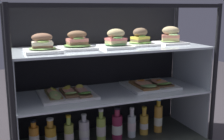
{
  "coord_description": "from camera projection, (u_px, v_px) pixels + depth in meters",
  "views": [
    {
      "loc": [
        -0.7,
        -1.75,
        0.92
      ],
      "look_at": [
        0.0,
        0.0,
        0.53
      ],
      "focal_mm": 47.26,
      "sensor_mm": 36.0,
      "label": 1
    }
  ],
  "objects": [
    {
      "name": "juice_bottle_back_right",
      "position": [
        69.0,
        134.0,
        1.92
      ],
      "size": [
        0.06,
        0.06,
        0.21
      ],
      "color": "#BEC74E",
      "rests_on": "case_base_deck"
    },
    {
      "name": "plated_roll_sandwich_near_right_corner",
      "position": [
        42.0,
        46.0,
        1.66
      ],
      "size": [
        0.2,
        0.2,
        0.11
      ],
      "color": "white",
      "rests_on": "shelf_upper_glass"
    },
    {
      "name": "case_frame",
      "position": [
        104.0,
        68.0,
        2.07
      ],
      "size": [
        1.31,
        0.5,
        0.95
      ],
      "color": "black",
      "rests_on": "ground"
    },
    {
      "name": "juice_bottle_front_fourth",
      "position": [
        101.0,
        129.0,
        2.0
      ],
      "size": [
        0.06,
        0.06,
        0.22
      ],
      "color": "#B7D552",
      "rests_on": "case_base_deck"
    },
    {
      "name": "juice_bottle_front_middle",
      "position": [
        51.0,
        137.0,
        1.88
      ],
      "size": [
        0.07,
        0.07,
        0.2
      ],
      "color": "gold",
      "rests_on": "case_base_deck"
    },
    {
      "name": "juice_bottle_tucked_behind",
      "position": [
        131.0,
        125.0,
        2.06
      ],
      "size": [
        0.06,
        0.06,
        0.21
      ],
      "color": "white",
      "rests_on": "case_base_deck"
    },
    {
      "name": "open_sandwich_tray_right_of_center",
      "position": [
        150.0,
        85.0,
        2.06
      ],
      "size": [
        0.34,
        0.31,
        0.06
      ],
      "color": "white",
      "rests_on": "shelf_lower_glass"
    },
    {
      "name": "shelf_lower_glass",
      "position": [
        112.0,
        93.0,
        1.95
      ],
      "size": [
        1.26,
        0.46,
        0.01
      ],
      "primitive_type": "cube",
      "color": "silver",
      "rests_on": "riser_lower_tier"
    },
    {
      "name": "riser_lower_tier",
      "position": [
        112.0,
        117.0,
        1.99
      ],
      "size": [
        1.25,
        0.45,
        0.33
      ],
      "color": "silver",
      "rests_on": "case_base_deck"
    },
    {
      "name": "plated_roll_sandwich_mid_left",
      "position": [
        116.0,
        41.0,
        1.85
      ],
      "size": [
        0.2,
        0.2,
        0.12
      ],
      "color": "white",
      "rests_on": "shelf_upper_glass"
    },
    {
      "name": "plated_roll_sandwich_near_left_corner",
      "position": [
        77.0,
        43.0,
        1.79
      ],
      "size": [
        0.21,
        0.21,
        0.11
      ],
      "color": "white",
      "rests_on": "shelf_upper_glass"
    },
    {
      "name": "plated_roll_sandwich_right_of_center",
      "position": [
        171.0,
        37.0,
        2.08
      ],
      "size": [
        0.2,
        0.2,
        0.12
      ],
      "color": "white",
      "rests_on": "shelf_upper_glass"
    },
    {
      "name": "open_sandwich_tray_far_right",
      "position": [
        68.0,
        93.0,
        1.85
      ],
      "size": [
        0.34,
        0.32,
        0.06
      ],
      "color": "white",
      "rests_on": "shelf_lower_glass"
    },
    {
      "name": "juice_bottle_front_second",
      "position": [
        117.0,
        127.0,
        2.03
      ],
      "size": [
        0.07,
        0.07,
        0.22
      ],
      "color": "#942549",
      "rests_on": "case_base_deck"
    },
    {
      "name": "juice_bottle_near_post",
      "position": [
        144.0,
        124.0,
        2.1
      ],
      "size": [
        0.06,
        0.06,
        0.2
      ],
      "color": "gold",
      "rests_on": "case_base_deck"
    },
    {
      "name": "riser_upper_tier",
      "position": [
        112.0,
        71.0,
        1.92
      ],
      "size": [
        1.25,
        0.45,
        0.28
      ],
      "color": "silver",
      "rests_on": "shelf_lower_glass"
    },
    {
      "name": "juice_bottle_front_right_end",
      "position": [
        34.0,
        139.0,
        1.84
      ],
      "size": [
        0.06,
        0.06,
        0.21
      ],
      "color": "orange",
      "rests_on": "case_base_deck"
    },
    {
      "name": "plated_roll_sandwich_center",
      "position": [
        140.0,
        39.0,
        1.99
      ],
      "size": [
        0.21,
        0.21,
        0.12
      ],
      "color": "white",
      "rests_on": "shelf_upper_glass"
    },
    {
      "name": "juice_bottle_back_left",
      "position": [
        158.0,
        118.0,
        2.14
      ],
      "size": [
        0.06,
        0.06,
        0.25
      ],
      "color": "gold",
      "rests_on": "case_base_deck"
    },
    {
      "name": "juice_bottle_back_center",
      "position": [
        84.0,
        131.0,
        1.97
      ],
      "size": [
        0.07,
        0.07,
        0.2
      ],
      "color": "silver",
      "rests_on": "case_base_deck"
    },
    {
      "name": "shelf_upper_glass",
      "position": [
        112.0,
        48.0,
        1.89
      ],
      "size": [
        1.26,
        0.46,
        0.01
      ],
      "primitive_type": "cube",
      "color": "silver",
      "rests_on": "riser_upper_tier"
    }
  ]
}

